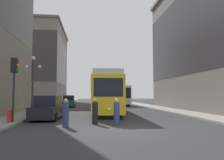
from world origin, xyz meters
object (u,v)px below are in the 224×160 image
object	(u,v)px
transit_bus	(118,95)
streetcar	(104,93)
lamp_post_left_near	(33,76)
fire_hydrant	(10,116)
pedestrian_on_sidewalk	(95,112)
traffic_light_near_left	(14,73)
parked_car_left_near	(69,102)
pedestrian_crossing_far	(66,114)
parked_car_left_mid	(48,108)
pedestrian_crossing_near	(117,113)

from	to	relation	value
transit_bus	streetcar	bearing A→B (deg)	-104.51
transit_bus	lamp_post_left_near	world-z (taller)	lamp_post_left_near
fire_hydrant	pedestrian_on_sidewalk	bearing A→B (deg)	-3.66
traffic_light_near_left	lamp_post_left_near	distance (m)	5.38
parked_car_left_near	fire_hydrant	size ratio (longest dim) A/B	6.62
fire_hydrant	transit_bus	bearing A→B (deg)	67.78
transit_bus	lamp_post_left_near	size ratio (longest dim) A/B	2.14
transit_bus	pedestrian_crossing_far	bearing A→B (deg)	-106.12
traffic_light_near_left	transit_bus	bearing A→B (deg)	68.02
pedestrian_on_sidewalk	lamp_post_left_near	world-z (taller)	lamp_post_left_near
pedestrian_crossing_far	traffic_light_near_left	distance (m)	4.54
parked_car_left_mid	fire_hydrant	distance (m)	3.39
lamp_post_left_near	parked_car_left_mid	bearing A→B (deg)	-54.54
streetcar	parked_car_left_mid	distance (m)	7.40
pedestrian_on_sidewalk	traffic_light_near_left	world-z (taller)	traffic_light_near_left
parked_car_left_mid	pedestrian_crossing_far	world-z (taller)	parked_car_left_mid
transit_bus	pedestrian_crossing_near	world-z (taller)	transit_bus
parked_car_left_mid	pedestrian_crossing_far	size ratio (longest dim) A/B	2.81
streetcar	parked_car_left_near	bearing A→B (deg)	113.97
parked_car_left_mid	lamp_post_left_near	xyz separation A→B (m)	(-1.90, 2.67, 2.75)
transit_bus	parked_car_left_mid	distance (m)	24.14
traffic_light_near_left	pedestrian_crossing_far	bearing A→B (deg)	-23.25
streetcar	traffic_light_near_left	world-z (taller)	traffic_light_near_left
pedestrian_crossing_far	fire_hydrant	world-z (taller)	pedestrian_crossing_far
parked_car_left_mid	pedestrian_crossing_near	bearing A→B (deg)	-34.14
pedestrian_crossing_near	traffic_light_near_left	xyz separation A→B (m)	(-6.51, 1.01, 2.54)
streetcar	parked_car_left_mid	xyz separation A→B (m)	(-4.73, -5.55, -1.26)
parked_car_left_near	lamp_post_left_near	distance (m)	14.73
traffic_light_near_left	streetcar	bearing A→B (deg)	52.15
transit_bus	pedestrian_on_sidewalk	world-z (taller)	transit_bus
fire_hydrant	parked_car_left_near	bearing A→B (deg)	84.66
parked_car_left_near	parked_car_left_mid	size ratio (longest dim) A/B	1.08
parked_car_left_near	pedestrian_crossing_near	xyz separation A→B (m)	(4.83, -20.73, -0.08)
parked_car_left_near	fire_hydrant	bearing A→B (deg)	-96.67
pedestrian_on_sidewalk	traffic_light_near_left	size ratio (longest dim) A/B	0.40
streetcar	parked_car_left_near	distance (m)	12.47
parked_car_left_mid	lamp_post_left_near	distance (m)	4.28
streetcar	pedestrian_crossing_far	size ratio (longest dim) A/B	8.30
pedestrian_crossing_far	pedestrian_on_sidewalk	xyz separation A→B (m)	(1.74, 1.02, -0.00)
transit_bus	parked_car_left_mid	xyz separation A→B (m)	(-8.51, -22.56, -1.10)
transit_bus	traffic_light_near_left	distance (m)	27.28
parked_car_left_mid	traffic_light_near_left	distance (m)	4.03
traffic_light_near_left	lamp_post_left_near	size ratio (longest dim) A/B	0.79
parked_car_left_mid	parked_car_left_near	bearing A→B (deg)	93.42
traffic_light_near_left	fire_hydrant	bearing A→B (deg)	-145.31
pedestrian_crossing_near	traffic_light_near_left	world-z (taller)	traffic_light_near_left
transit_bus	fire_hydrant	world-z (taller)	transit_bus
streetcar	pedestrian_crossing_near	size ratio (longest dim) A/B	8.26
transit_bus	fire_hydrant	size ratio (longest dim) A/B	14.86
fire_hydrant	traffic_light_near_left	bearing A→B (deg)	34.69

